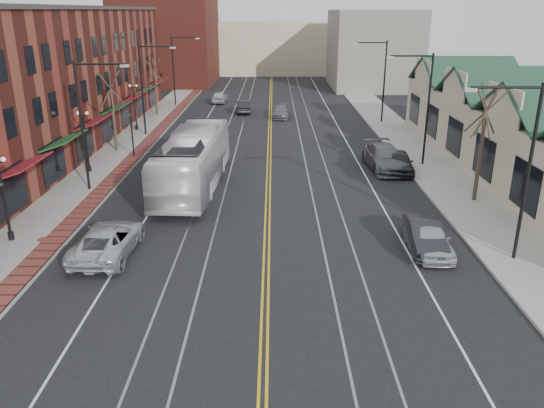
{
  "coord_description": "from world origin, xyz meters",
  "views": [
    {
      "loc": [
        0.31,
        -16.27,
        10.96
      ],
      "look_at": [
        0.26,
        8.16,
        2.0
      ],
      "focal_mm": 35.0,
      "sensor_mm": 36.0,
      "label": 1
    }
  ],
  "objects_px": {
    "transit_bus": "(193,160)",
    "parked_car_a": "(429,238)",
    "parked_car_b": "(425,236)",
    "parked_suv": "(108,240)",
    "parked_car_d": "(399,162)",
    "parked_car_c": "(385,158)"
  },
  "relations": [
    {
      "from": "parked_car_b",
      "to": "parked_car_d",
      "type": "distance_m",
      "value": 13.16
    },
    {
      "from": "parked_car_d",
      "to": "parked_car_a",
      "type": "bearing_deg",
      "value": -92.23
    },
    {
      "from": "transit_bus",
      "to": "parked_car_c",
      "type": "height_order",
      "value": "transit_bus"
    },
    {
      "from": "transit_bus",
      "to": "parked_car_c",
      "type": "relative_size",
      "value": 2.2
    },
    {
      "from": "parked_suv",
      "to": "parked_car_a",
      "type": "bearing_deg",
      "value": -176.86
    },
    {
      "from": "parked_car_b",
      "to": "transit_bus",
      "type": "bearing_deg",
      "value": 145.74
    },
    {
      "from": "parked_suv",
      "to": "parked_car_b",
      "type": "relative_size",
      "value": 1.23
    },
    {
      "from": "parked_car_d",
      "to": "parked_car_c",
      "type": "bearing_deg",
      "value": 143.15
    },
    {
      "from": "transit_bus",
      "to": "parked_suv",
      "type": "xyz_separation_m",
      "value": [
        -2.65,
        -10.27,
        -1.07
      ]
    },
    {
      "from": "parked_suv",
      "to": "parked_car_d",
      "type": "distance_m",
      "value": 21.67
    },
    {
      "from": "parked_suv",
      "to": "parked_car_a",
      "type": "relative_size",
      "value": 1.26
    },
    {
      "from": "transit_bus",
      "to": "parked_suv",
      "type": "relative_size",
      "value": 2.43
    },
    {
      "from": "transit_bus",
      "to": "parked_car_b",
      "type": "bearing_deg",
      "value": 144.78
    },
    {
      "from": "parked_suv",
      "to": "parked_car_b",
      "type": "height_order",
      "value": "parked_suv"
    },
    {
      "from": "parked_car_a",
      "to": "parked_car_c",
      "type": "bearing_deg",
      "value": 87.14
    },
    {
      "from": "transit_bus",
      "to": "parked_suv",
      "type": "distance_m",
      "value": 10.66
    },
    {
      "from": "parked_suv",
      "to": "parked_car_b",
      "type": "xyz_separation_m",
      "value": [
        15.14,
        0.64,
        -0.03
      ]
    },
    {
      "from": "transit_bus",
      "to": "parked_car_a",
      "type": "distance_m",
      "value": 16.09
    },
    {
      "from": "transit_bus",
      "to": "parked_car_b",
      "type": "relative_size",
      "value": 2.99
    },
    {
      "from": "parked_car_c",
      "to": "transit_bus",
      "type": "bearing_deg",
      "value": -166.39
    },
    {
      "from": "parked_suv",
      "to": "parked_car_d",
      "type": "xyz_separation_m",
      "value": [
        16.8,
        13.69,
        0.02
      ]
    },
    {
      "from": "parked_car_a",
      "to": "parked_car_b",
      "type": "distance_m",
      "value": 0.31
    }
  ]
}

